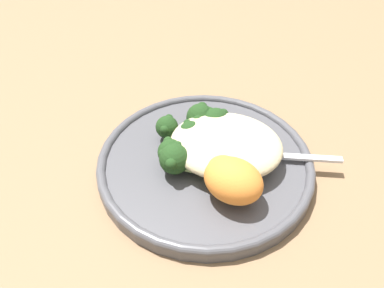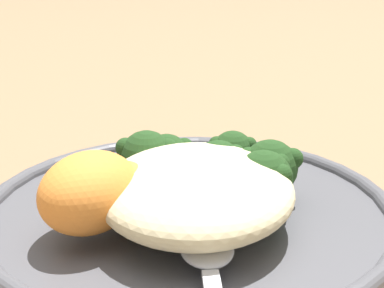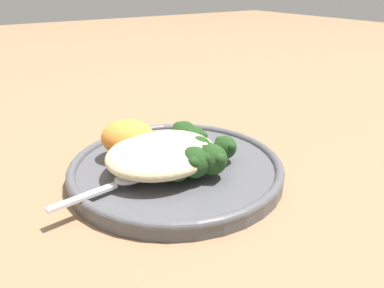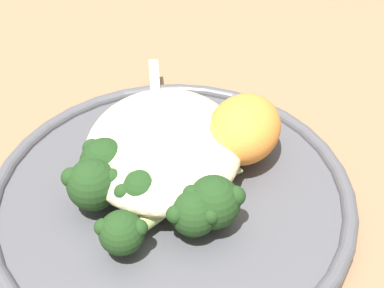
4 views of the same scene
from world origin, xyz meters
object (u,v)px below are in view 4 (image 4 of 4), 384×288
(broccoli_stalk_7, at_px, (213,198))
(spoon, at_px, (157,114))
(quinoa_mound, at_px, (164,146))
(broccoli_stalk_6, at_px, (198,200))
(broccoli_stalk_0, at_px, (137,152))
(sweet_potato_chunk_0, at_px, (244,129))
(plate, at_px, (171,196))
(broccoli_stalk_2, at_px, (114,182))
(broccoli_stalk_1, at_px, (124,164))
(sweet_potato_chunk_1, at_px, (228,141))
(broccoli_stalk_4, at_px, (153,188))
(broccoli_stalk_5, at_px, (148,214))
(broccoli_stalk_3, at_px, (174,174))

(broccoli_stalk_7, relative_size, spoon, 0.69)
(quinoa_mound, relative_size, broccoli_stalk_6, 1.45)
(broccoli_stalk_0, xyz_separation_m, broccoli_stalk_6, (0.05, 0.05, 0.00))
(sweet_potato_chunk_0, bearing_deg, quinoa_mound, -74.96)
(plate, distance_m, broccoli_stalk_2, 0.05)
(broccoli_stalk_1, height_order, sweet_potato_chunk_1, same)
(broccoli_stalk_4, bearing_deg, broccoli_stalk_5, 46.49)
(broccoli_stalk_0, xyz_separation_m, broccoli_stalk_5, (0.06, 0.01, -0.00))
(quinoa_mound, height_order, broccoli_stalk_2, same)
(broccoli_stalk_1, xyz_separation_m, broccoli_stalk_7, (0.03, 0.07, 0.00))
(broccoli_stalk_1, distance_m, broccoli_stalk_7, 0.07)
(broccoli_stalk_0, distance_m, broccoli_stalk_5, 0.06)
(broccoli_stalk_3, relative_size, broccoli_stalk_7, 0.97)
(plate, xyz_separation_m, broccoli_stalk_6, (0.03, 0.02, 0.02))
(broccoli_stalk_6, bearing_deg, broccoli_stalk_1, -109.18)
(broccoli_stalk_0, xyz_separation_m, broccoli_stalk_3, (0.02, 0.03, 0.00))
(broccoli_stalk_3, xyz_separation_m, broccoli_stalk_4, (0.02, -0.01, 0.00))
(broccoli_stalk_0, height_order, sweet_potato_chunk_0, sweet_potato_chunk_0)
(broccoli_stalk_0, height_order, broccoli_stalk_3, same)
(sweet_potato_chunk_1, bearing_deg, broccoli_stalk_0, -83.83)
(broccoli_stalk_0, relative_size, broccoli_stalk_2, 0.98)
(broccoli_stalk_0, relative_size, broccoli_stalk_5, 1.10)
(plate, bearing_deg, spoon, -168.82)
(broccoli_stalk_5, bearing_deg, broccoli_stalk_2, -96.14)
(quinoa_mound, distance_m, broccoli_stalk_7, 0.06)
(broccoli_stalk_6, distance_m, sweet_potato_chunk_1, 0.06)
(broccoli_stalk_2, distance_m, spoon, 0.10)
(broccoli_stalk_3, distance_m, sweet_potato_chunk_0, 0.07)
(broccoli_stalk_3, bearing_deg, broccoli_stalk_4, 21.57)
(broccoli_stalk_7, bearing_deg, broccoli_stalk_6, -100.51)
(spoon, bearing_deg, sweet_potato_chunk_1, -138.24)
(sweet_potato_chunk_1, relative_size, spoon, 0.46)
(broccoli_stalk_0, relative_size, broccoli_stalk_1, 1.05)
(broccoli_stalk_7, bearing_deg, quinoa_mound, -147.36)
(quinoa_mound, xyz_separation_m, broccoli_stalk_6, (0.05, 0.03, -0.01))
(quinoa_mound, height_order, spoon, quinoa_mound)
(sweet_potato_chunk_1, bearing_deg, plate, -53.84)
(broccoli_stalk_7, relative_size, sweet_potato_chunk_1, 1.51)
(plate, relative_size, broccoli_stalk_2, 2.34)
(broccoli_stalk_3, xyz_separation_m, sweet_potato_chunk_0, (-0.04, 0.05, 0.01))
(sweet_potato_chunk_1, bearing_deg, broccoli_stalk_3, -52.21)
(broccoli_stalk_4, bearing_deg, sweet_potato_chunk_1, -176.45)
(sweet_potato_chunk_1, distance_m, spoon, 0.08)
(sweet_potato_chunk_0, bearing_deg, broccoli_stalk_4, -48.99)
(broccoli_stalk_4, height_order, broccoli_stalk_5, broccoli_stalk_4)
(sweet_potato_chunk_0, bearing_deg, sweet_potato_chunk_1, -51.60)
(spoon, bearing_deg, broccoli_stalk_2, 159.37)
(sweet_potato_chunk_0, bearing_deg, broccoli_stalk_0, -78.00)
(broccoli_stalk_1, bearing_deg, broccoli_stalk_2, 66.69)
(plate, relative_size, broccoli_stalk_5, 2.64)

